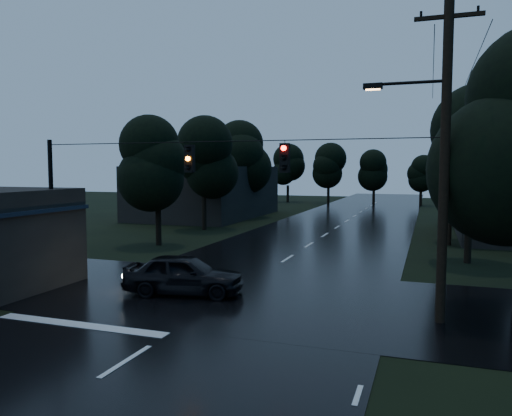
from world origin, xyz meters
The scene contains 14 objects.
main_road centered at (0.00, 30.00, 0.00)m, with size 12.00×120.00×0.02m, color black.
cross_street centered at (0.00, 12.00, 0.00)m, with size 60.00×9.00×0.02m, color black.
building_far_left centered at (-14.00, 40.00, 2.50)m, with size 10.00×16.00×5.00m, color black.
utility_pole_main centered at (7.41, 11.00, 5.26)m, with size 3.50×0.30×10.00m.
utility_pole_far centered at (8.30, 28.00, 3.88)m, with size 2.00×0.30×7.50m.
anchor_pole_left centered at (-7.50, 11.00, 3.00)m, with size 0.18×0.18×6.00m, color black.
span_signals centered at (0.56, 10.99, 5.24)m, with size 15.00×0.37×1.12m.
tree_left_a centered at (-9.00, 22.00, 5.24)m, with size 3.92×3.92×8.26m.
tree_left_b centered at (-9.60, 30.00, 5.62)m, with size 4.20×4.20×8.85m.
tree_left_c centered at (-10.20, 40.00, 5.99)m, with size 4.48×4.48×9.44m.
tree_right_a centered at (9.00, 22.00, 5.62)m, with size 4.20×4.20×8.85m.
tree_right_b centered at (9.60, 30.00, 5.99)m, with size 4.48×4.48×9.44m.
tree_right_c centered at (10.20, 40.00, 6.37)m, with size 4.76×4.76×10.03m.
car centered at (-1.75, 11.51, 0.78)m, with size 1.85×4.60×1.57m, color black.
Camera 1 is at (7.10, -5.41, 4.86)m, focal length 35.00 mm.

